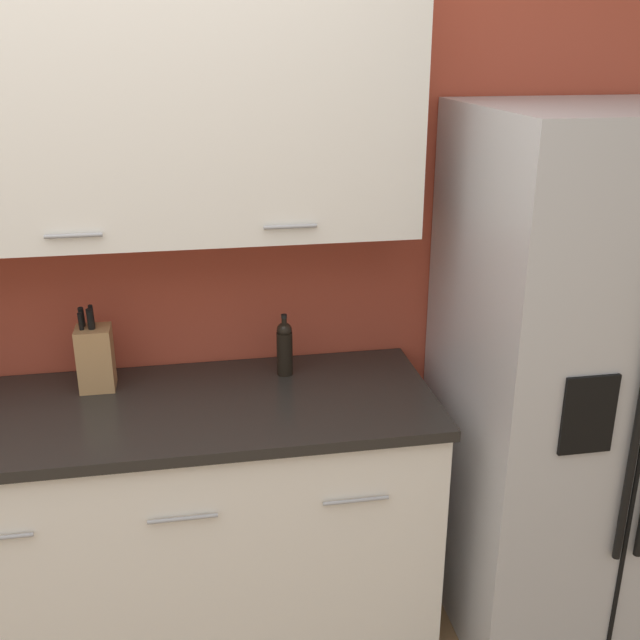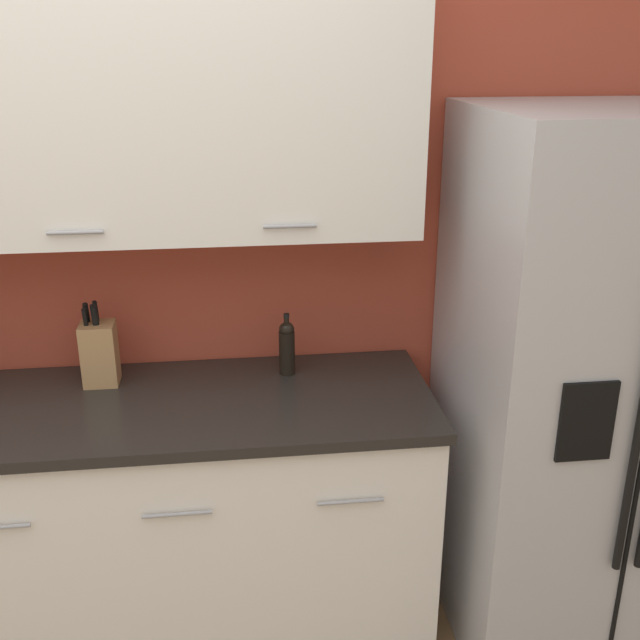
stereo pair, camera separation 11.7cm
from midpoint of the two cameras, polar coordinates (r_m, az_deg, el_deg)
The scene contains 5 objects.
wall_back at distance 2.56m, azimuth -18.07°, elevation 8.02°, with size 10.00×0.39×2.60m.
counter_unit at distance 2.69m, azimuth -14.46°, elevation -14.69°, with size 2.15×0.64×0.90m.
refrigerator at distance 2.65m, azimuth 20.63°, elevation -4.83°, with size 0.83×0.79×1.80m.
knife_block at distance 2.56m, azimuth -15.20°, elevation -2.41°, with size 0.11×0.10×0.29m.
oil_bottle at distance 2.54m, azimuth -1.22°, elevation -2.03°, with size 0.05×0.05×0.22m.
Camera 2 is at (0.59, -1.21, 1.98)m, focal length 42.00 mm.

